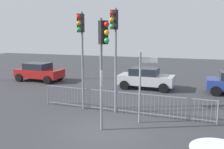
# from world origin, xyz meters

# --- Properties ---
(ground_plane) EXTENTS (60.00, 60.00, 0.00)m
(ground_plane) POSITION_xyz_m (0.00, 0.00, 0.00)
(ground_plane) COLOR #38383D
(traffic_light_mid_left) EXTENTS (0.35, 0.56, 5.11)m
(traffic_light_mid_left) POSITION_xyz_m (-0.38, 2.34, 3.73)
(traffic_light_mid_left) COLOR slate
(traffic_light_mid_left) RESTS_ON ground
(traffic_light_foreground_right) EXTENTS (0.48, 0.45, 4.53)m
(traffic_light_foreground_right) POSITION_xyz_m (-0.10, -0.03, 3.32)
(traffic_light_foreground_right) COLOR slate
(traffic_light_foreground_right) RESTS_ON ground
(traffic_light_rear_left) EXTENTS (0.33, 0.57, 4.96)m
(traffic_light_rear_left) POSITION_xyz_m (-2.11, 2.33, 3.63)
(traffic_light_rear_left) COLOR slate
(traffic_light_rear_left) RESTS_ON ground
(direction_sign_post) EXTENTS (0.75, 0.31, 3.15)m
(direction_sign_post) POSITION_xyz_m (1.15, 1.40, 1.76)
(direction_sign_post) COLOR slate
(direction_sign_post) RESTS_ON ground
(pedestrian_guard_railing) EXTENTS (8.84, 0.57, 1.07)m
(pedestrian_guard_railing) POSITION_xyz_m (-0.01, 2.48, 0.55)
(pedestrian_guard_railing) COLOR slate
(pedestrian_guard_railing) RESTS_ON ground
(car_red_far) EXTENTS (3.89, 2.11, 1.47)m
(car_red_far) POSITION_xyz_m (-8.73, 8.41, 0.77)
(car_red_far) COLOR maroon
(car_red_far) RESTS_ON ground
(car_silver_near) EXTENTS (3.87, 2.07, 1.47)m
(car_silver_near) POSITION_xyz_m (0.05, 8.30, 0.77)
(car_silver_near) COLOR #B2B5BA
(car_silver_near) RESTS_ON ground
(snow_patch_kerb) EXTENTS (1.97, 1.97, 0.01)m
(snow_patch_kerb) POSITION_xyz_m (4.27, -0.40, 0.01)
(snow_patch_kerb) COLOR white
(snow_patch_kerb) RESTS_ON ground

